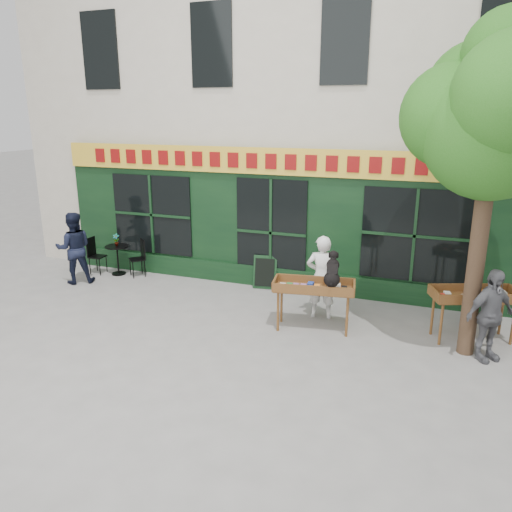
% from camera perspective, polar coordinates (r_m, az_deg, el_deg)
% --- Properties ---
extents(ground, '(80.00, 80.00, 0.00)m').
position_cam_1_polar(ground, '(10.05, -2.64, -7.74)').
color(ground, slate).
rests_on(ground, ground).
extents(building, '(14.00, 7.26, 10.00)m').
position_cam_1_polar(building, '(14.89, 6.69, 19.55)').
color(building, beige).
rests_on(building, ground).
extents(street_tree, '(3.05, 2.90, 5.60)m').
position_cam_1_polar(street_tree, '(8.82, 25.95, 14.86)').
color(street_tree, '#382619').
rests_on(street_tree, ground).
extents(book_cart_center, '(1.58, 0.85, 0.99)m').
position_cam_1_polar(book_cart_center, '(9.57, 6.63, -3.77)').
color(book_cart_center, brown).
rests_on(book_cart_center, ground).
extents(dog, '(0.43, 0.65, 0.60)m').
position_cam_1_polar(dog, '(9.30, 8.73, -1.40)').
color(dog, black).
rests_on(dog, book_cart_center).
extents(woman, '(0.68, 0.51, 1.72)m').
position_cam_1_polar(woman, '(10.16, 7.53, -2.39)').
color(woman, white).
rests_on(woman, ground).
extents(book_cart_right, '(1.62, 1.12, 0.99)m').
position_cam_1_polar(book_cart_right, '(9.91, 23.71, -4.39)').
color(book_cart_right, brown).
rests_on(book_cart_right, ground).
extents(man_right, '(0.97, 0.92, 1.61)m').
position_cam_1_polar(man_right, '(9.23, 25.16, -6.16)').
color(man_right, '#555559').
rests_on(man_right, ground).
extents(bistro_table, '(0.60, 0.60, 0.76)m').
position_cam_1_polar(bistro_table, '(13.31, -15.57, 0.21)').
color(bistro_table, black).
rests_on(bistro_table, ground).
extents(bistro_chair_left, '(0.38, 0.38, 0.95)m').
position_cam_1_polar(bistro_chair_left, '(13.61, -18.01, 0.41)').
color(bistro_chair_left, black).
rests_on(bistro_chair_left, ground).
extents(bistro_chair_right, '(0.51, 0.51, 0.95)m').
position_cam_1_polar(bistro_chair_right, '(13.06, -13.10, 0.15)').
color(bistro_chair_right, black).
rests_on(bistro_chair_right, ground).
extents(potted_plant, '(0.20, 0.16, 0.32)m').
position_cam_1_polar(potted_plant, '(13.22, -15.69, 1.80)').
color(potted_plant, gray).
rests_on(potted_plant, bistro_table).
extents(man_left, '(1.09, 1.05, 1.76)m').
position_cam_1_polar(man_left, '(12.90, -20.08, 0.86)').
color(man_left, black).
rests_on(man_left, ground).
extents(chalkboard, '(0.58, 0.27, 0.79)m').
position_cam_1_polar(chalkboard, '(11.85, 1.01, -1.87)').
color(chalkboard, black).
rests_on(chalkboard, ground).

